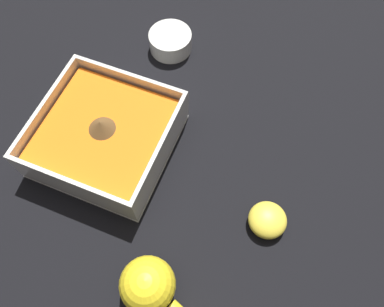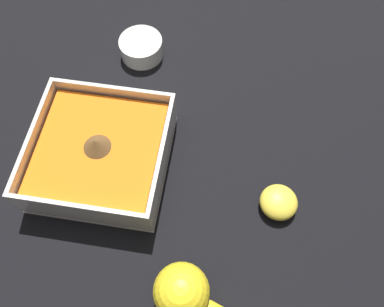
% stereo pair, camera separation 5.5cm
% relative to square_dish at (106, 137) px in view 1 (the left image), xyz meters
% --- Properties ---
extents(ground_plane, '(4.00, 4.00, 0.00)m').
position_rel_square_dish_xyz_m(ground_plane, '(0.03, -0.04, -0.03)').
color(ground_plane, black).
extents(square_dish, '(0.20, 0.20, 0.07)m').
position_rel_square_dish_xyz_m(square_dish, '(0.00, 0.00, 0.00)').
color(square_dish, silver).
rests_on(square_dish, ground_plane).
extents(spice_bowl, '(0.08, 0.08, 0.03)m').
position_rel_square_dish_xyz_m(spice_bowl, '(0.22, -0.01, -0.01)').
color(spice_bowl, silver).
rests_on(spice_bowl, ground_plane).
extents(lemon_squeezer, '(0.10, 0.20, 0.07)m').
position_rel_square_dish_xyz_m(lemon_squeezer, '(-0.18, -0.17, 0.00)').
color(lemon_squeezer, yellow).
rests_on(lemon_squeezer, ground_plane).
extents(lemon_half, '(0.06, 0.06, 0.03)m').
position_rel_square_dish_xyz_m(lemon_half, '(-0.03, -0.27, -0.01)').
color(lemon_half, yellow).
rests_on(lemon_half, ground_plane).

